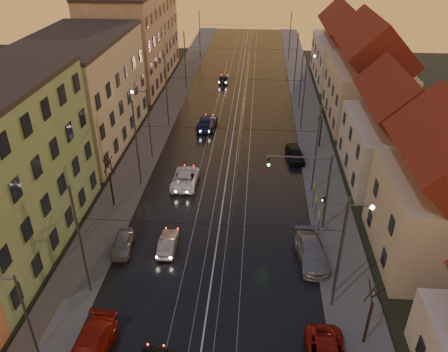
% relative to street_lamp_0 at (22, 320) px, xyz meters
% --- Properties ---
extents(road, '(16.00, 120.00, 0.04)m').
position_rel_street_lamp_0_xyz_m(road, '(9.10, 38.00, -4.87)').
color(road, black).
rests_on(road, ground).
extents(sidewalk_left, '(4.00, 120.00, 0.15)m').
position_rel_street_lamp_0_xyz_m(sidewalk_left, '(-0.90, 38.00, -4.81)').
color(sidewalk_left, '#4C4C4C').
rests_on(sidewalk_left, ground).
extents(sidewalk_right, '(4.00, 120.00, 0.15)m').
position_rel_street_lamp_0_xyz_m(sidewalk_right, '(19.10, 38.00, -4.81)').
color(sidewalk_right, '#4C4C4C').
rests_on(sidewalk_right, ground).
extents(tram_rail_0, '(0.06, 120.00, 0.03)m').
position_rel_street_lamp_0_xyz_m(tram_rail_0, '(6.90, 38.00, -4.83)').
color(tram_rail_0, gray).
rests_on(tram_rail_0, road).
extents(tram_rail_1, '(0.06, 120.00, 0.03)m').
position_rel_street_lamp_0_xyz_m(tram_rail_1, '(8.33, 38.00, -4.83)').
color(tram_rail_1, gray).
rests_on(tram_rail_1, road).
extents(tram_rail_2, '(0.06, 120.00, 0.03)m').
position_rel_street_lamp_0_xyz_m(tram_rail_2, '(9.87, 38.00, -4.83)').
color(tram_rail_2, gray).
rests_on(tram_rail_2, road).
extents(tram_rail_3, '(0.06, 120.00, 0.03)m').
position_rel_street_lamp_0_xyz_m(tram_rail_3, '(11.30, 38.00, -4.83)').
color(tram_rail_3, gray).
rests_on(tram_rail_3, road).
extents(apartment_left_2, '(10.00, 20.00, 12.00)m').
position_rel_street_lamp_0_xyz_m(apartment_left_2, '(-8.40, 32.00, 1.11)').
color(apartment_left_2, '#B3A98A').
rests_on(apartment_left_2, ground).
extents(apartment_left_3, '(10.00, 24.00, 14.00)m').
position_rel_street_lamp_0_xyz_m(apartment_left_3, '(-8.40, 56.00, 2.11)').
color(apartment_left_3, '#997862').
rests_on(apartment_left_3, ground).
extents(house_right_1, '(8.67, 10.20, 10.80)m').
position_rel_street_lamp_0_xyz_m(house_right_1, '(26.10, 13.00, 0.56)').
color(house_right_1, '#C7B399').
rests_on(house_right_1, ground).
extents(house_right_2, '(9.18, 12.24, 9.20)m').
position_rel_street_lamp_0_xyz_m(house_right_2, '(26.10, 26.00, -0.24)').
color(house_right_2, beige).
rests_on(house_right_2, ground).
extents(house_right_3, '(9.18, 14.28, 11.50)m').
position_rel_street_lamp_0_xyz_m(house_right_3, '(26.10, 41.00, 0.92)').
color(house_right_3, '#C7B399').
rests_on(house_right_3, ground).
extents(house_right_4, '(9.18, 16.32, 10.00)m').
position_rel_street_lamp_0_xyz_m(house_right_4, '(26.10, 59.00, 0.16)').
color(house_right_4, beige).
rests_on(house_right_4, ground).
extents(catenary_pole_l_1, '(0.16, 0.16, 9.00)m').
position_rel_street_lamp_0_xyz_m(catenary_pole_l_1, '(0.50, 7.00, -0.39)').
color(catenary_pole_l_1, '#595B60').
rests_on(catenary_pole_l_1, ground).
extents(catenary_pole_r_1, '(0.16, 0.16, 9.00)m').
position_rel_street_lamp_0_xyz_m(catenary_pole_r_1, '(17.70, 7.00, -0.39)').
color(catenary_pole_r_1, '#595B60').
rests_on(catenary_pole_r_1, ground).
extents(catenary_pole_l_2, '(0.16, 0.16, 9.00)m').
position_rel_street_lamp_0_xyz_m(catenary_pole_l_2, '(0.50, 22.00, -0.39)').
color(catenary_pole_l_2, '#595B60').
rests_on(catenary_pole_l_2, ground).
extents(catenary_pole_r_2, '(0.16, 0.16, 9.00)m').
position_rel_street_lamp_0_xyz_m(catenary_pole_r_2, '(17.70, 22.00, -0.39)').
color(catenary_pole_r_2, '#595B60').
rests_on(catenary_pole_r_2, ground).
extents(catenary_pole_l_3, '(0.16, 0.16, 9.00)m').
position_rel_street_lamp_0_xyz_m(catenary_pole_l_3, '(0.50, 37.00, -0.39)').
color(catenary_pole_l_3, '#595B60').
rests_on(catenary_pole_l_3, ground).
extents(catenary_pole_r_3, '(0.16, 0.16, 9.00)m').
position_rel_street_lamp_0_xyz_m(catenary_pole_r_3, '(17.70, 37.00, -0.39)').
color(catenary_pole_r_3, '#595B60').
rests_on(catenary_pole_r_3, ground).
extents(catenary_pole_l_4, '(0.16, 0.16, 9.00)m').
position_rel_street_lamp_0_xyz_m(catenary_pole_l_4, '(0.50, 52.00, -0.39)').
color(catenary_pole_l_4, '#595B60').
rests_on(catenary_pole_l_4, ground).
extents(catenary_pole_r_4, '(0.16, 0.16, 9.00)m').
position_rel_street_lamp_0_xyz_m(catenary_pole_r_4, '(17.70, 52.00, -0.39)').
color(catenary_pole_r_4, '#595B60').
rests_on(catenary_pole_r_4, ground).
extents(catenary_pole_l_5, '(0.16, 0.16, 9.00)m').
position_rel_street_lamp_0_xyz_m(catenary_pole_l_5, '(0.50, 70.00, -0.39)').
color(catenary_pole_l_5, '#595B60').
rests_on(catenary_pole_l_5, ground).
extents(catenary_pole_r_5, '(0.16, 0.16, 9.00)m').
position_rel_street_lamp_0_xyz_m(catenary_pole_r_5, '(17.70, 70.00, -0.39)').
color(catenary_pole_r_5, '#595B60').
rests_on(catenary_pole_r_5, ground).
extents(street_lamp_0, '(1.75, 0.32, 8.00)m').
position_rel_street_lamp_0_xyz_m(street_lamp_0, '(0.00, 0.00, 0.00)').
color(street_lamp_0, '#595B60').
rests_on(street_lamp_0, ground).
extents(street_lamp_1, '(1.75, 0.32, 8.00)m').
position_rel_street_lamp_0_xyz_m(street_lamp_1, '(18.21, 8.00, 0.00)').
color(street_lamp_1, '#595B60').
rests_on(street_lamp_1, ground).
extents(street_lamp_2, '(1.75, 0.32, 8.00)m').
position_rel_street_lamp_0_xyz_m(street_lamp_2, '(0.00, 28.00, 0.00)').
color(street_lamp_2, '#595B60').
rests_on(street_lamp_2, ground).
extents(street_lamp_3, '(1.75, 0.32, 8.00)m').
position_rel_street_lamp_0_xyz_m(street_lamp_3, '(18.21, 44.00, 0.00)').
color(street_lamp_3, '#595B60').
rests_on(street_lamp_3, ground).
extents(traffic_light_mast, '(5.30, 0.32, 7.20)m').
position_rel_street_lamp_0_xyz_m(traffic_light_mast, '(17.10, 16.00, -0.29)').
color(traffic_light_mast, '#595B60').
rests_on(traffic_light_mast, ground).
extents(bare_tree_0, '(1.09, 1.09, 5.11)m').
position_rel_street_lamp_0_xyz_m(bare_tree_0, '(-1.09, 18.00, -2.40)').
color(bare_tree_0, black).
rests_on(bare_tree_0, ground).
extents(bare_tree_1, '(1.09, 1.09, 5.11)m').
position_rel_street_lamp_0_xyz_m(bare_tree_1, '(19.31, 4.00, -2.40)').
color(bare_tree_1, black).
rests_on(bare_tree_1, ground).
extents(bare_tree_2, '(1.09, 1.09, 5.11)m').
position_rel_street_lamp_0_xyz_m(bare_tree_2, '(19.51, 32.00, -2.40)').
color(bare_tree_2, black).
rests_on(bare_tree_2, ground).
extents(driving_car_1, '(1.43, 3.77, 1.23)m').
position_rel_street_lamp_0_xyz_m(driving_car_1, '(5.21, 12.13, -4.27)').
color(driving_car_1, '#9F9EA3').
rests_on(driving_car_1, ground).
extents(driving_car_2, '(2.48, 5.29, 1.46)m').
position_rel_street_lamp_0_xyz_m(driving_car_2, '(5.02, 22.46, -4.15)').
color(driving_car_2, white).
rests_on(driving_car_2, ground).
extents(driving_car_3, '(2.60, 5.52, 1.56)m').
position_rel_street_lamp_0_xyz_m(driving_car_3, '(5.63, 36.69, -4.11)').
color(driving_car_3, '#191D4D').
rests_on(driving_car_3, ground).
extents(driving_car_4, '(1.74, 3.96, 1.33)m').
position_rel_street_lamp_0_xyz_m(driving_car_4, '(6.27, 55.28, -4.22)').
color(driving_car_4, black).
rests_on(driving_car_4, ground).
extents(parked_left_2, '(2.57, 5.51, 1.56)m').
position_rel_street_lamp_0_xyz_m(parked_left_2, '(2.41, 1.41, -4.11)').
color(parked_left_2, '#9B1C0F').
rests_on(parked_left_2, ground).
extents(parked_left_3, '(1.84, 3.78, 1.24)m').
position_rel_street_lamp_0_xyz_m(parked_left_3, '(1.54, 11.78, -4.26)').
color(parked_left_3, '#98989D').
rests_on(parked_left_3, ground).
extents(parked_right_1, '(2.73, 5.47, 1.53)m').
position_rel_street_lamp_0_xyz_m(parked_right_1, '(16.70, 11.69, -4.12)').
color(parked_right_1, '#96969B').
rests_on(parked_right_1, ground).
extents(parked_right_2, '(2.26, 4.50, 1.47)m').
position_rel_street_lamp_0_xyz_m(parked_right_2, '(16.43, 28.61, -4.15)').
color(parked_right_2, black).
rests_on(parked_right_2, ground).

